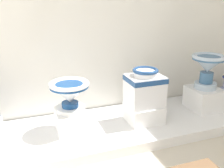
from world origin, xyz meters
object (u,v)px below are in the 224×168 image
at_px(plinth_block_broad_patterned, 71,121).
at_px(antique_toilet_broad_patterned, 70,93).
at_px(plinth_block_rightmost, 144,113).
at_px(antique_toilet_rightmost, 145,87).
at_px(antique_toilet_leftmost, 208,66).
at_px(plinth_block_leftmost, 204,98).

height_order(plinth_block_broad_patterned, antique_toilet_broad_patterned, antique_toilet_broad_patterned).
bearing_deg(antique_toilet_broad_patterned, plinth_block_rightmost, -3.84).
distance_m(antique_toilet_broad_patterned, antique_toilet_rightmost, 0.79).
xyz_separation_m(plinth_block_broad_patterned, antique_toilet_leftmost, (1.61, -0.00, 0.42)).
relative_size(antique_toilet_rightmost, plinth_block_leftmost, 1.08).
relative_size(plinth_block_rightmost, antique_toilet_rightmost, 0.90).
relative_size(plinth_block_rightmost, plinth_block_leftmost, 0.97).
bearing_deg(plinth_block_leftmost, plinth_block_rightmost, -176.38).
bearing_deg(antique_toilet_leftmost, antique_toilet_broad_patterned, 179.99).
xyz_separation_m(antique_toilet_broad_patterned, plinth_block_rightmost, (0.78, -0.05, -0.32)).
bearing_deg(plinth_block_broad_patterned, antique_toilet_broad_patterned, 90.00).
bearing_deg(plinth_block_broad_patterned, antique_toilet_rightmost, -3.84).
bearing_deg(antique_toilet_leftmost, antique_toilet_rightmost, -176.38).
bearing_deg(antique_toilet_leftmost, plinth_block_rightmost, -176.38).
relative_size(plinth_block_broad_patterned, antique_toilet_leftmost, 0.79).
bearing_deg(plinth_block_broad_patterned, antique_toilet_leftmost, -0.01).
height_order(antique_toilet_broad_patterned, antique_toilet_leftmost, antique_toilet_leftmost).
xyz_separation_m(plinth_block_broad_patterned, plinth_block_rightmost, (0.78, -0.05, -0.02)).
height_order(plinth_block_broad_patterned, plinth_block_leftmost, plinth_block_leftmost).
xyz_separation_m(plinth_block_rightmost, antique_toilet_rightmost, (0.00, 0.00, 0.30)).
relative_size(plinth_block_rightmost, antique_toilet_leftmost, 0.90).
distance_m(antique_toilet_broad_patterned, antique_toilet_leftmost, 1.62).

